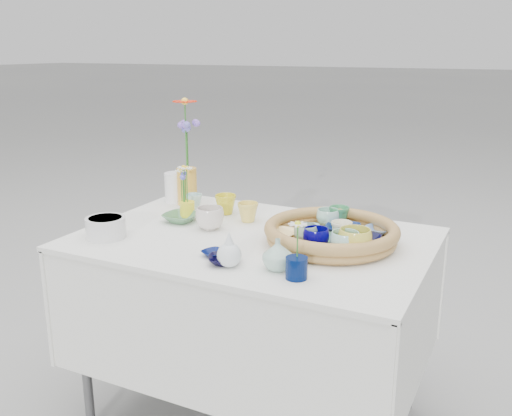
% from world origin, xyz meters
% --- Properties ---
extents(wicker_tray, '(0.47, 0.47, 0.08)m').
position_xyz_m(wicker_tray, '(0.28, 0.05, 0.80)').
color(wicker_tray, brown).
rests_on(wicker_tray, display_table).
extents(tray_ceramic_0, '(0.14, 0.14, 0.03)m').
position_xyz_m(tray_ceramic_0, '(0.30, 0.13, 0.80)').
color(tray_ceramic_0, '#071A52').
rests_on(tray_ceramic_0, wicker_tray).
extents(tray_ceramic_1, '(0.12, 0.12, 0.03)m').
position_xyz_m(tray_ceramic_1, '(0.39, 0.06, 0.80)').
color(tray_ceramic_1, black).
rests_on(tray_ceramic_1, wicker_tray).
extents(tray_ceramic_2, '(0.14, 0.14, 0.09)m').
position_xyz_m(tray_ceramic_2, '(0.40, -0.06, 0.83)').
color(tray_ceramic_2, gold).
rests_on(tray_ceramic_2, wicker_tray).
extents(tray_ceramic_3, '(0.13, 0.13, 0.03)m').
position_xyz_m(tray_ceramic_3, '(0.28, -0.00, 0.80)').
color(tray_ceramic_3, '#397550').
rests_on(tray_ceramic_3, wicker_tray).
extents(tray_ceramic_4, '(0.10, 0.10, 0.07)m').
position_xyz_m(tray_ceramic_4, '(0.21, -0.03, 0.82)').
color(tray_ceramic_4, '#8CAD91').
rests_on(tray_ceramic_4, wicker_tray).
extents(tray_ceramic_5, '(0.12, 0.12, 0.02)m').
position_xyz_m(tray_ceramic_5, '(0.18, 0.09, 0.79)').
color(tray_ceramic_5, '#86CFC9').
rests_on(tray_ceramic_5, wicker_tray).
extents(tray_ceramic_6, '(0.11, 0.11, 0.07)m').
position_xyz_m(tray_ceramic_6, '(0.22, 0.18, 0.82)').
color(tray_ceramic_6, '#A6D5C3').
rests_on(tray_ceramic_6, wicker_tray).
extents(tray_ceramic_7, '(0.10, 0.10, 0.07)m').
position_xyz_m(tray_ceramic_7, '(0.32, 0.05, 0.82)').
color(tray_ceramic_7, '#ECE6C0').
rests_on(tray_ceramic_7, wicker_tray).
extents(tray_ceramic_8, '(0.12, 0.12, 0.02)m').
position_xyz_m(tray_ceramic_8, '(0.41, 0.19, 0.79)').
color(tray_ceramic_8, '#769FEB').
rests_on(tray_ceramic_8, wicker_tray).
extents(tray_ceramic_9, '(0.11, 0.11, 0.07)m').
position_xyz_m(tray_ceramic_9, '(0.26, -0.06, 0.82)').
color(tray_ceramic_9, '#040061').
rests_on(tray_ceramic_9, wicker_tray).
extents(tray_ceramic_10, '(0.11, 0.11, 0.03)m').
position_xyz_m(tray_ceramic_10, '(0.12, -0.01, 0.80)').
color(tray_ceramic_10, '#FCDC8B').
rests_on(tray_ceramic_10, wicker_tray).
extents(tray_ceramic_11, '(0.13, 0.13, 0.08)m').
position_xyz_m(tray_ceramic_11, '(0.37, -0.07, 0.82)').
color(tray_ceramic_11, '#98D0CC').
rests_on(tray_ceramic_11, wicker_tray).
extents(tray_ceramic_12, '(0.09, 0.09, 0.07)m').
position_xyz_m(tray_ceramic_12, '(0.25, 0.22, 0.82)').
color(tray_ceramic_12, '#32814D').
rests_on(tray_ceramic_12, wicker_tray).
extents(loose_ceramic_0, '(0.10, 0.10, 0.08)m').
position_xyz_m(loose_ceramic_0, '(-0.24, 0.22, 0.81)').
color(loose_ceramic_0, gold).
rests_on(loose_ceramic_0, display_table).
extents(loose_ceramic_1, '(0.09, 0.09, 0.08)m').
position_xyz_m(loose_ceramic_1, '(-0.11, 0.16, 0.80)').
color(loose_ceramic_1, '#E5C952').
rests_on(loose_ceramic_1, display_table).
extents(loose_ceramic_2, '(0.14, 0.14, 0.03)m').
position_xyz_m(loose_ceramic_2, '(-0.34, 0.04, 0.78)').
color(loose_ceramic_2, '#4D7E55').
rests_on(loose_ceramic_2, display_table).
extents(loose_ceramic_3, '(0.13, 0.13, 0.09)m').
position_xyz_m(loose_ceramic_3, '(-0.19, 0.01, 0.81)').
color(loose_ceramic_3, beige).
rests_on(loose_ceramic_3, display_table).
extents(loose_ceramic_4, '(0.10, 0.10, 0.02)m').
position_xyz_m(loose_ceramic_4, '(-0.03, -0.24, 0.77)').
color(loose_ceramic_4, '#030E46').
rests_on(loose_ceramic_4, display_table).
extents(loose_ceramic_5, '(0.08, 0.08, 0.07)m').
position_xyz_m(loose_ceramic_5, '(-0.40, 0.23, 0.80)').
color(loose_ceramic_5, silver).
rests_on(loose_ceramic_5, display_table).
extents(loose_ceramic_6, '(0.14, 0.14, 0.03)m').
position_xyz_m(loose_ceramic_6, '(0.03, -0.28, 0.78)').
color(loose_ceramic_6, black).
rests_on(loose_ceramic_6, display_table).
extents(fluted_bowl, '(0.18, 0.18, 0.08)m').
position_xyz_m(fluted_bowl, '(-0.48, -0.24, 0.80)').
color(fluted_bowl, silver).
rests_on(fluted_bowl, display_table).
extents(bud_vase_paleblue, '(0.10, 0.10, 0.12)m').
position_xyz_m(bud_vase_paleblue, '(0.06, -0.30, 0.83)').
color(bud_vase_paleblue, silver).
rests_on(bud_vase_paleblue, display_table).
extents(bud_vase_seafoam, '(0.12, 0.12, 0.10)m').
position_xyz_m(bud_vase_seafoam, '(0.21, -0.25, 0.82)').
color(bud_vase_seafoam, '#93B9A9').
rests_on(bud_vase_seafoam, display_table).
extents(bud_vase_cobalt, '(0.08, 0.08, 0.07)m').
position_xyz_m(bud_vase_cobalt, '(0.29, -0.29, 0.80)').
color(bud_vase_cobalt, '#000E3B').
rests_on(bud_vase_cobalt, display_table).
extents(single_daisy, '(0.09, 0.09, 0.12)m').
position_xyz_m(single_daisy, '(0.29, -0.28, 0.88)').
color(single_daisy, white).
rests_on(single_daisy, bud_vase_cobalt).
extents(tall_vase_yellow, '(0.09, 0.09, 0.16)m').
position_xyz_m(tall_vase_yellow, '(-0.46, 0.28, 0.85)').
color(tall_vase_yellow, gold).
rests_on(tall_vase_yellow, display_table).
extents(gerbera, '(0.15, 0.15, 0.31)m').
position_xyz_m(gerbera, '(-0.46, 0.27, 1.07)').
color(gerbera, '#F6290B').
rests_on(gerbera, tall_vase_yellow).
extents(hydrangea, '(0.09, 0.09, 0.25)m').
position_xyz_m(hydrangea, '(-0.46, 0.28, 1.02)').
color(hydrangea, '#6A64CC').
rests_on(hydrangea, tall_vase_yellow).
extents(white_pitcher, '(0.16, 0.13, 0.13)m').
position_xyz_m(white_pitcher, '(-0.53, 0.29, 0.83)').
color(white_pitcher, white).
rests_on(white_pitcher, display_table).
extents(daisy_cup, '(0.08, 0.08, 0.07)m').
position_xyz_m(daisy_cup, '(-0.35, 0.11, 0.80)').
color(daisy_cup, yellow).
rests_on(daisy_cup, display_table).
extents(daisy_posy, '(0.08, 0.08, 0.15)m').
position_xyz_m(daisy_posy, '(-0.36, 0.12, 0.90)').
color(daisy_posy, white).
rests_on(daisy_posy, daisy_cup).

